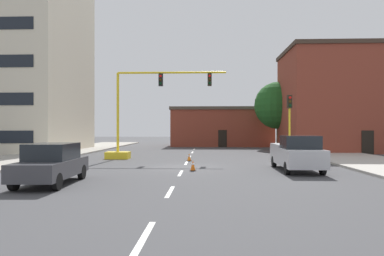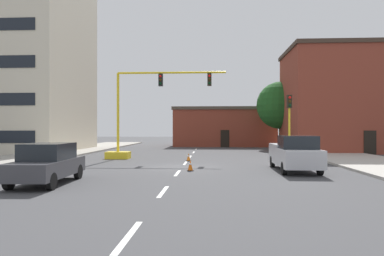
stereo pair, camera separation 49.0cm
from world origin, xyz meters
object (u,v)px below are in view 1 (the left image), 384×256
object	(u,v)px
traffic_cone_roadside_b	(193,166)
traffic_signal_gantry	(133,130)
tree_right_far	(278,106)
pickup_truck_silver	(296,153)
sedan_dark_gray_near_left	(52,163)
traffic_light_pole_right	(290,113)
traffic_cone_roadside_a	(189,157)

from	to	relation	value
traffic_cone_roadside_b	traffic_signal_gantry	bearing A→B (deg)	123.04
tree_right_far	traffic_signal_gantry	bearing A→B (deg)	-134.45
pickup_truck_silver	traffic_cone_roadside_b	world-z (taller)	pickup_truck_silver
traffic_signal_gantry	tree_right_far	bearing A→B (deg)	45.55
tree_right_far	pickup_truck_silver	bearing A→B (deg)	-98.87
tree_right_far	traffic_cone_roadside_b	size ratio (longest dim) A/B	12.84
traffic_signal_gantry	pickup_truck_silver	size ratio (longest dim) A/B	1.73
pickup_truck_silver	sedan_dark_gray_near_left	world-z (taller)	pickup_truck_silver
traffic_light_pole_right	traffic_cone_roadside_a	size ratio (longest dim) A/B	8.12
tree_right_far	traffic_cone_roadside_a	bearing A→B (deg)	-121.05
traffic_signal_gantry	tree_right_far	xyz separation A→B (m)	(14.19, 14.46, 2.83)
traffic_light_pole_right	sedan_dark_gray_near_left	xyz separation A→B (m)	(-12.63, -10.91, -2.64)
traffic_cone_roadside_b	sedan_dark_gray_near_left	bearing A→B (deg)	-139.74
traffic_signal_gantry	traffic_light_pole_right	world-z (taller)	traffic_signal_gantry
traffic_signal_gantry	pickup_truck_silver	xyz separation A→B (m)	(10.78, -7.37, -1.29)
traffic_signal_gantry	sedan_dark_gray_near_left	world-z (taller)	traffic_signal_gantry
tree_right_far	traffic_cone_roadside_a	world-z (taller)	tree_right_far
traffic_signal_gantry	traffic_cone_roadside_a	distance (m)	5.17
sedan_dark_gray_near_left	traffic_cone_roadside_a	world-z (taller)	sedan_dark_gray_near_left
traffic_light_pole_right	sedan_dark_gray_near_left	distance (m)	16.90
traffic_signal_gantry	traffic_light_pole_right	distance (m)	11.93
sedan_dark_gray_near_left	tree_right_far	bearing A→B (deg)	60.88
traffic_signal_gantry	tree_right_far	distance (m)	20.46
tree_right_far	pickup_truck_silver	size ratio (longest dim) A/B	1.45
traffic_light_pole_right	tree_right_far	xyz separation A→B (m)	(2.45, 16.15, 1.57)
pickup_truck_silver	traffic_light_pole_right	bearing A→B (deg)	80.41
traffic_light_pole_right	traffic_cone_roadside_a	world-z (taller)	traffic_light_pole_right
traffic_cone_roadside_a	traffic_light_pole_right	bearing A→B (deg)	-0.08
tree_right_far	pickup_truck_silver	xyz separation A→B (m)	(-3.41, -21.83, -4.12)
sedan_dark_gray_near_left	traffic_cone_roadside_a	xyz separation A→B (m)	(5.36, 10.92, -0.60)
traffic_cone_roadside_a	traffic_cone_roadside_b	size ratio (longest dim) A/B	0.96
traffic_light_pole_right	traffic_cone_roadside_a	distance (m)	7.96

